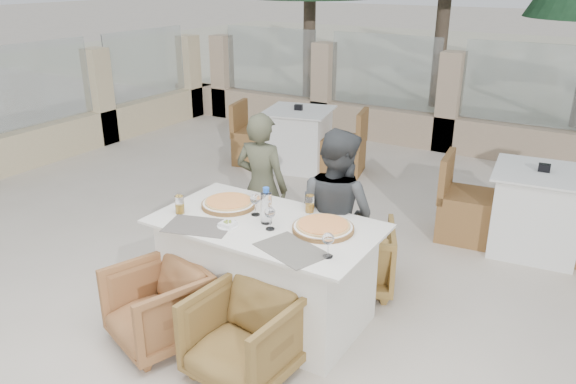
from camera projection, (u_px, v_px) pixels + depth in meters
The scene contains 24 objects.
ground at pixel (258, 307), 4.34m from camera, with size 80.00×80.00×0.00m, color beige.
sand_patch at pixel (544, 65), 15.45m from camera, with size 30.00×16.00×0.01m, color beige.
perimeter_wall_far at pixel (450, 95), 7.85m from camera, with size 10.00×0.34×1.60m, color tan, non-canonical shape.
perimeter_wall_left at pixel (39, 103), 7.41m from camera, with size 0.34×7.00×1.60m, color beige, non-canonical shape.
dining_table at pixel (267, 270), 4.10m from camera, with size 1.60×0.90×0.77m, color silver, non-canonical shape.
placemat_near_left at pixel (199, 226), 3.90m from camera, with size 0.45×0.30×0.00m, color #5E5750.
placemat_near_right at pixel (292, 250), 3.56m from camera, with size 0.45×0.30×0.00m, color #635F55.
pizza_left at pixel (229, 203), 4.22m from camera, with size 0.41×0.41×0.05m, color orange.
pizza_right at pixel (323, 227), 3.82m from camera, with size 0.42×0.42×0.06m, color #F25B21.
water_bottle at pixel (266, 206), 3.90m from camera, with size 0.08×0.08×0.27m, color #B1CBE8.
wine_glass_centre at pixel (255, 203), 4.04m from camera, with size 0.08×0.08×0.18m, color silver, non-canonical shape.
wine_glass_near at pixel (270, 217), 3.82m from camera, with size 0.08×0.08×0.18m, color white, non-canonical shape.
wine_glass_corner at pixel (328, 244), 3.45m from camera, with size 0.08×0.08×0.18m, color white, non-canonical shape.
beer_glass_left at pixel (180, 205), 4.09m from camera, with size 0.07×0.07×0.13m, color gold.
beer_glass_right at pixel (310, 204), 4.11m from camera, with size 0.07×0.07×0.13m, color orange.
olive_dish at pixel (228, 224), 3.88m from camera, with size 0.11×0.11×0.04m, color white, non-canonical shape.
armchair_far_left at pixel (266, 231), 4.94m from camera, with size 0.61×0.63×0.57m, color brown.
armchair_far_right at pixel (356, 256), 4.53m from camera, with size 0.60×0.61×0.56m, color olive.
armchair_near_left at pixel (158, 307), 3.85m from camera, with size 0.60×0.61×0.56m, color #945F35.
armchair_near_right at pixel (244, 336), 3.52m from camera, with size 0.61×0.63×0.57m, color brown.
diner_left at pixel (262, 187), 4.89m from camera, with size 0.48×0.32×1.33m, color #4D4F39.
diner_right at pixel (336, 215), 4.29m from camera, with size 0.66×0.52×1.36m, color #3D4042.
bg_table_a at pixel (298, 139), 7.29m from camera, with size 1.64×0.82×0.77m, color silver, non-canonical shape.
bg_table_b at pixel (537, 211), 5.10m from camera, with size 1.64×0.82×0.77m, color white, non-canonical shape.
Camera 1 is at (2.13, -3.04, 2.42)m, focal length 35.00 mm.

